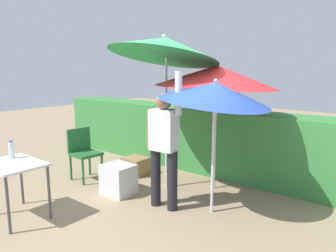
# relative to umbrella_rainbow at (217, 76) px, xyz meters

# --- Properties ---
(ground_plane) EXTENTS (24.00, 24.00, 0.00)m
(ground_plane) POSITION_rel_umbrella_rainbow_xyz_m (-0.31, -1.10, -1.80)
(ground_plane) COLOR #9E8466
(hedge_row) EXTENTS (8.00, 0.70, 1.18)m
(hedge_row) POSITION_rel_umbrella_rainbow_xyz_m (-0.31, 0.74, -1.21)
(hedge_row) COLOR #38843D
(hedge_row) RESTS_ON ground_plane
(umbrella_rainbow) EXTENTS (1.90, 1.90, 2.02)m
(umbrella_rainbow) POSITION_rel_umbrella_rainbow_xyz_m (0.00, 0.00, 0.00)
(umbrella_rainbow) COLOR silver
(umbrella_rainbow) RESTS_ON ground_plane
(umbrella_orange) EXTENTS (1.47, 1.45, 1.84)m
(umbrella_orange) POSITION_rel_umbrella_rainbow_xyz_m (0.44, -0.77, -0.18)
(umbrella_orange) COLOR silver
(umbrella_orange) RESTS_ON ground_plane
(umbrella_yellow) EXTENTS (1.74, 1.75, 2.57)m
(umbrella_yellow) POSITION_rel_umbrella_rainbow_xyz_m (-0.65, -0.45, 0.43)
(umbrella_yellow) COLOR silver
(umbrella_yellow) RESTS_ON ground_plane
(person_vendor) EXTENTS (0.56, 0.25, 1.88)m
(person_vendor) POSITION_rel_umbrella_rainbow_xyz_m (-0.16, -1.08, -0.86)
(person_vendor) COLOR black
(person_vendor) RESTS_ON ground_plane
(chair_plastic) EXTENTS (0.47, 0.47, 0.89)m
(chair_plastic) POSITION_rel_umbrella_rainbow_xyz_m (-2.00, -1.06, -1.29)
(chair_plastic) COLOR #236633
(chair_plastic) RESTS_ON ground_plane
(cooler_box) EXTENTS (0.47, 0.40, 0.46)m
(cooler_box) POSITION_rel_umbrella_rainbow_xyz_m (-1.02, -1.14, -1.57)
(cooler_box) COLOR silver
(cooler_box) RESTS_ON ground_plane
(crate_cardboard) EXTENTS (0.42, 0.38, 0.31)m
(crate_cardboard) POSITION_rel_umbrella_rainbow_xyz_m (-1.48, -0.30, -1.64)
(crate_cardboard) COLOR #9E7A4C
(crate_cardboard) RESTS_ON ground_plane
(folding_table) EXTENTS (0.80, 0.60, 0.73)m
(folding_table) POSITION_rel_umbrella_rainbow_xyz_m (-1.45, -2.52, -1.15)
(folding_table) COLOR #4C4C51
(folding_table) RESTS_ON ground_plane
(bottle_water) EXTENTS (0.07, 0.07, 0.24)m
(bottle_water) POSITION_rel_umbrella_rainbow_xyz_m (-1.68, -2.42, -0.95)
(bottle_water) COLOR silver
(bottle_water) RESTS_ON folding_table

